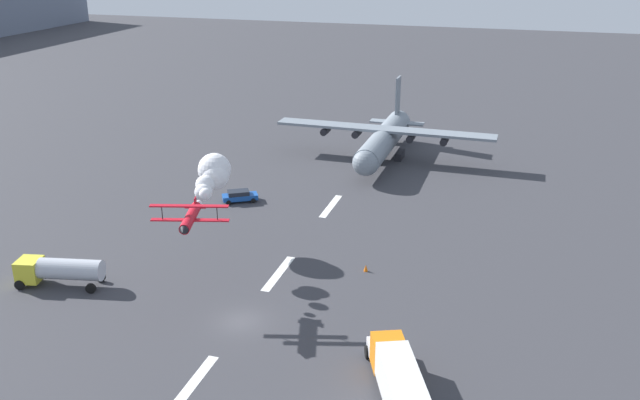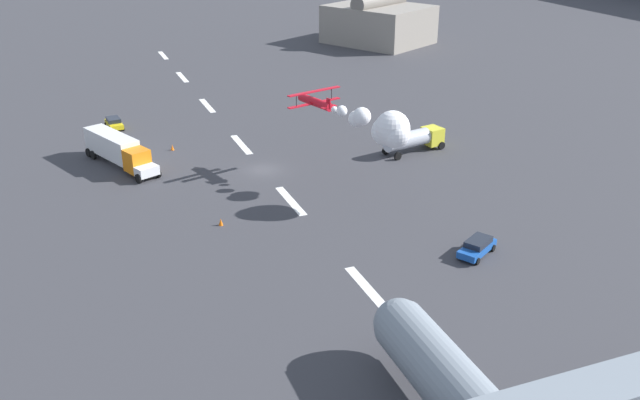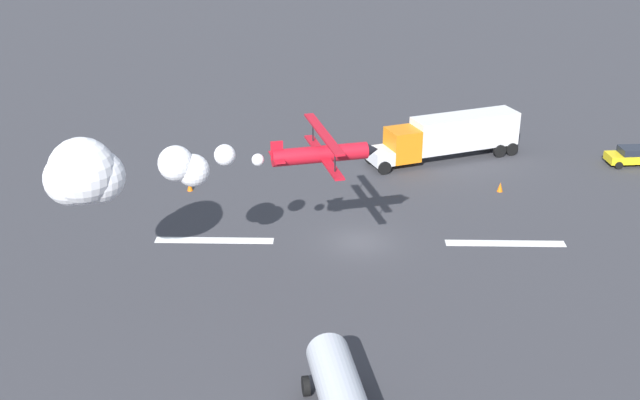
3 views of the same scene
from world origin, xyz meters
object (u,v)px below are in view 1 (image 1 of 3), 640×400
cargo_transport_plane (382,141)px  fuel_tanker_truck (59,270)px  airport_staff_sedan (240,196)px  stunt_biplane_red (213,176)px  semi_truck_orange (400,384)px  traffic_cone_far (366,268)px

cargo_transport_plane → fuel_tanker_truck: (-48.62, 22.17, -1.56)m
cargo_transport_plane → airport_staff_sedan: size_ratio=6.99×
stunt_biplane_red → semi_truck_orange: stunt_biplane_red is taller
semi_truck_orange → fuel_tanker_truck: 36.75m
stunt_biplane_red → semi_truck_orange: size_ratio=1.37×
cargo_transport_plane → traffic_cone_far: size_ratio=45.09×
stunt_biplane_red → semi_truck_orange: (-21.47, -24.53, -6.36)m
cargo_transport_plane → fuel_tanker_truck: bearing=155.5°
cargo_transport_plane → airport_staff_sedan: cargo_transport_plane is taller
stunt_biplane_red → traffic_cone_far: stunt_biplane_red is taller
airport_staff_sedan → traffic_cone_far: 25.05m
stunt_biplane_red → fuel_tanker_truck: (-12.53, 11.11, -6.73)m
semi_truck_orange → airport_staff_sedan: semi_truck_orange is taller
semi_truck_orange → traffic_cone_far: bearing=19.5°
stunt_biplane_red → fuel_tanker_truck: bearing=138.4°
semi_truck_orange → fuel_tanker_truck: size_ratio=1.50×
stunt_biplane_red → fuel_tanker_truck: size_ratio=2.05×
fuel_tanker_truck → traffic_cone_far: (11.79, -28.30, -1.36)m
semi_truck_orange → traffic_cone_far: (20.73, 7.35, -1.73)m
fuel_tanker_truck → traffic_cone_far: size_ratio=11.77×
cargo_transport_plane → traffic_cone_far: bearing=-170.6°
semi_truck_orange → cargo_transport_plane: bearing=13.2°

